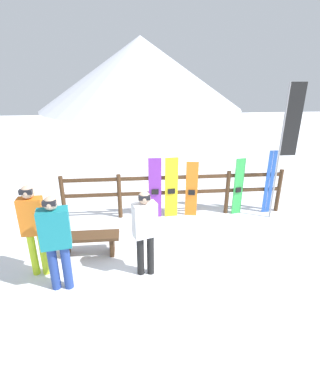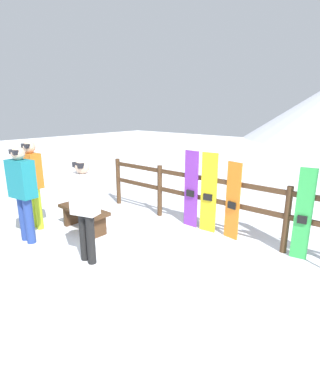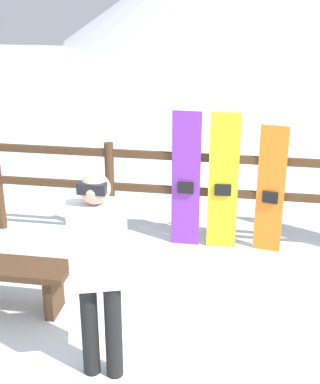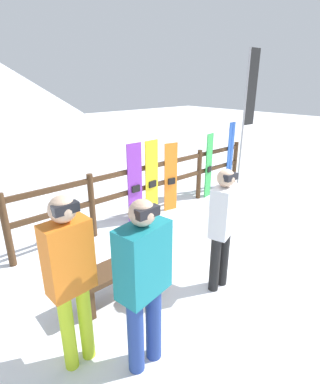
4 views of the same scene
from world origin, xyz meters
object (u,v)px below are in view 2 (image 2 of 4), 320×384
(person_white, at_px, (85,204))
(person_teal, at_px, (22,189))
(bench, at_px, (84,214))
(snowboard_yellow, at_px, (209,193))
(snowboard_orange, at_px, (233,201))
(snowboard_green, at_px, (303,215))
(snowboard_purple, at_px, (191,190))
(person_orange, at_px, (33,178))

(person_white, bearing_deg, person_teal, -169.86)
(bench, xyz_separation_m, snowboard_yellow, (1.77, 1.48, 0.42))
(snowboard_orange, distance_m, snowboard_green, 1.14)
(person_white, bearing_deg, bench, 147.16)
(snowboard_purple, height_order, snowboard_green, snowboard_purple)
(person_orange, bearing_deg, snowboard_yellow, 38.08)
(person_white, height_order, person_orange, person_orange)
(bench, bearing_deg, snowboard_green, 23.54)
(person_teal, xyz_separation_m, snowboard_purple, (1.71, 2.41, -0.21))
(bench, height_order, snowboard_yellow, snowboard_yellow)
(bench, relative_size, snowboard_green, 0.82)
(person_white, xyz_separation_m, snowboard_orange, (1.21, 2.16, -0.23))
(person_white, height_order, snowboard_purple, person_white)
(bench, height_order, snowboard_orange, snowboard_orange)
(bench, xyz_separation_m, snowboard_orange, (2.26, 1.48, 0.36))
(person_orange, bearing_deg, bench, 33.54)
(bench, bearing_deg, snowboard_purple, 46.97)
(bench, relative_size, person_orange, 0.70)
(person_orange, xyz_separation_m, snowboard_yellow, (2.55, 2.00, -0.25))
(snowboard_green, bearing_deg, person_teal, -147.17)
(bench, relative_size, snowboard_purple, 0.78)
(person_teal, xyz_separation_m, snowboard_yellow, (2.10, 2.41, -0.21))
(snowboard_orange, bearing_deg, person_orange, -146.65)
(snowboard_purple, relative_size, snowboard_yellow, 1.00)
(bench, xyz_separation_m, person_white, (1.05, -0.68, 0.59))
(snowboard_green, bearing_deg, snowboard_orange, -180.00)
(person_white, relative_size, snowboard_green, 1.10)
(bench, distance_m, person_teal, 1.16)
(person_orange, height_order, snowboard_purple, person_orange)
(snowboard_green, bearing_deg, person_orange, -154.46)
(snowboard_orange, bearing_deg, person_teal, -137.05)
(person_white, xyz_separation_m, snowboard_green, (2.35, 2.16, -0.20))
(person_white, distance_m, person_orange, 1.83)
(person_white, distance_m, snowboard_orange, 2.49)
(snowboard_yellow, bearing_deg, snowboard_orange, -0.01)
(snowboard_orange, relative_size, snowboard_green, 0.97)
(snowboard_purple, distance_m, snowboard_yellow, 0.39)
(person_orange, bearing_deg, person_teal, -42.45)
(bench, bearing_deg, person_orange, -146.46)
(person_teal, xyz_separation_m, person_white, (1.38, 0.25, -0.03))
(person_white, distance_m, snowboard_green, 3.20)
(snowboard_purple, height_order, snowboard_orange, snowboard_purple)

